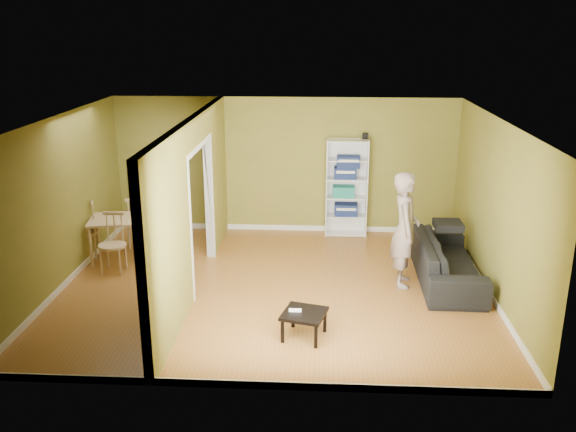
% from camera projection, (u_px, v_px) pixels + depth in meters
% --- Properties ---
extents(room_shell, '(6.50, 6.50, 6.50)m').
position_uv_depth(room_shell, '(274.00, 207.00, 9.03)').
color(room_shell, '#A26629').
rests_on(room_shell, ground).
extents(partition, '(0.22, 5.50, 2.60)m').
position_uv_depth(partition, '(194.00, 206.00, 9.10)').
color(partition, olive).
rests_on(partition, ground).
extents(wall_speaker, '(0.10, 0.10, 0.10)m').
position_uv_depth(wall_speaker, '(365.00, 136.00, 11.33)').
color(wall_speaker, black).
rests_on(wall_speaker, room_shell).
extents(sofa, '(2.31, 1.02, 0.87)m').
position_uv_depth(sofa, '(448.00, 255.00, 9.56)').
color(sofa, black).
rests_on(sofa, ground).
extents(person, '(0.81, 0.65, 2.11)m').
position_uv_depth(person, '(406.00, 220.00, 9.24)').
color(person, slate).
rests_on(person, ground).
extents(bookshelf, '(0.78, 0.34, 1.85)m').
position_uv_depth(bookshelf, '(346.00, 187.00, 11.56)').
color(bookshelf, white).
rests_on(bookshelf, ground).
extents(paper_box_navy_a, '(0.43, 0.28, 0.22)m').
position_uv_depth(paper_box_navy_a, '(346.00, 209.00, 11.64)').
color(paper_box_navy_a, '#161A48').
rests_on(paper_box_navy_a, bookshelf).
extents(paper_box_teal, '(0.40, 0.26, 0.21)m').
position_uv_depth(paper_box_teal, '(343.00, 191.00, 11.54)').
color(paper_box_teal, '#10757F').
rests_on(paper_box_teal, bookshelf).
extents(paper_box_navy_b, '(0.41, 0.27, 0.21)m').
position_uv_depth(paper_box_navy_b, '(345.00, 173.00, 11.43)').
color(paper_box_navy_b, '#202150').
rests_on(paper_box_navy_b, bookshelf).
extents(paper_box_navy_c, '(0.42, 0.28, 0.22)m').
position_uv_depth(paper_box_navy_c, '(348.00, 161.00, 11.36)').
color(paper_box_navy_c, navy).
rests_on(paper_box_navy_c, bookshelf).
extents(coffee_table, '(0.53, 0.53, 0.35)m').
position_uv_depth(coffee_table, '(304.00, 316.00, 7.85)').
color(coffee_table, black).
rests_on(coffee_table, ground).
extents(game_controller, '(0.16, 0.04, 0.03)m').
position_uv_depth(game_controller, '(295.00, 310.00, 7.86)').
color(game_controller, white).
rests_on(game_controller, coffee_table).
extents(dining_table, '(1.17, 0.78, 0.73)m').
position_uv_depth(dining_table, '(125.00, 222.00, 10.41)').
color(dining_table, tan).
rests_on(dining_table, ground).
extents(chair_left, '(0.60, 0.60, 1.00)m').
position_uv_depth(chair_left, '(84.00, 231.00, 10.45)').
color(chair_left, tan).
rests_on(chair_left, ground).
extents(chair_near, '(0.46, 0.46, 0.98)m').
position_uv_depth(chair_near, '(112.00, 244.00, 9.87)').
color(chair_near, tan).
rests_on(chair_near, ground).
extents(chair_far, '(0.54, 0.54, 0.95)m').
position_uv_depth(chair_far, '(137.00, 221.00, 11.06)').
color(chair_far, tan).
rests_on(chair_far, ground).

